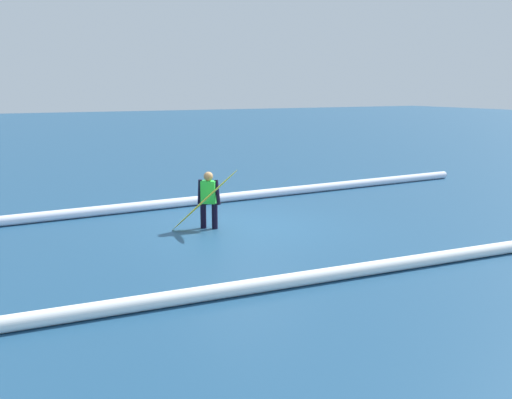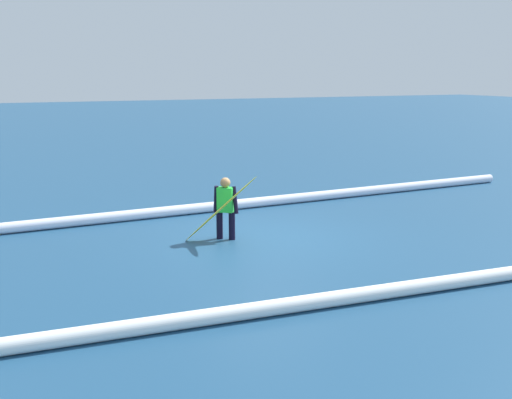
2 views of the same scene
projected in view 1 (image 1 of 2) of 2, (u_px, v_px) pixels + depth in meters
The scene contains 5 objects.
ground_plane at pixel (246, 227), 13.35m from camera, with size 135.39×135.39×0.00m, color navy.
surfer at pixel (209, 197), 13.03m from camera, with size 0.42×0.47×1.36m.
surfboard at pixel (204, 201), 12.69m from camera, with size 1.43×1.26×1.51m.
wave_crest_foreground at pixel (237, 196), 16.38m from camera, with size 0.26×0.26×17.12m, color white.
wave_crest_midground at pixel (418, 261), 10.30m from camera, with size 0.24×0.24×15.07m, color white.
Camera 1 is at (5.69, 11.64, 3.28)m, focal length 39.01 mm.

